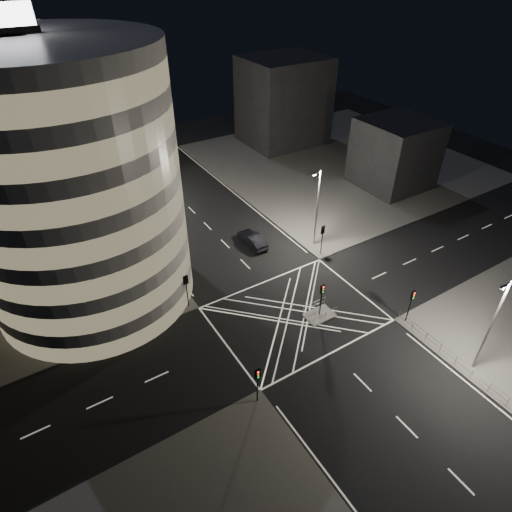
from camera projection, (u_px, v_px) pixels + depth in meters
ground at (295, 314)px, 44.00m from camera, size 120.00×120.00×0.00m
sidewalk_far_right at (338, 161)px, 74.81m from camera, size 42.00×42.00×0.15m
central_island at (319, 315)px, 43.78m from camera, size 3.00×2.00×0.15m
office_tower_curved at (9, 181)px, 40.54m from camera, size 30.00×29.00×27.20m
building_right_far at (283, 101)px, 77.98m from camera, size 14.00×12.00×15.00m
building_right_near at (395, 154)px, 64.70m from camera, size 10.00×10.00×10.00m
building_far_end at (89, 94)px, 76.75m from camera, size 18.00×8.00×18.00m
tree_a at (160, 264)px, 42.79m from camera, size 4.04×4.04×7.11m
tree_b at (139, 234)px, 46.78m from camera, size 4.37×4.37×7.52m
tree_c at (122, 213)px, 51.11m from camera, size 4.28×4.28×7.09m
tree_d at (107, 187)px, 54.74m from camera, size 5.17×5.17×8.42m
tree_e at (96, 177)px, 59.40m from camera, size 4.21×4.21×6.95m
traffic_signal_fl at (186, 285)px, 43.20m from camera, size 0.55×0.22×4.00m
traffic_signal_nl at (257, 379)px, 33.87m from camera, size 0.55×0.22×4.00m
traffic_signal_fr at (322, 235)px, 50.69m from camera, size 0.55×0.22×4.00m
traffic_signal_nr at (411, 300)px, 41.36m from camera, size 0.55×0.22×4.00m
traffic_signal_island at (322, 294)px, 42.10m from camera, size 0.55×0.22×4.00m
street_lamp_left_near at (158, 241)px, 44.94m from camera, size 1.25×0.25×10.00m
street_lamp_left_far at (108, 177)px, 57.28m from camera, size 1.25×0.25×10.00m
street_lamp_right_far at (317, 206)px, 50.92m from camera, size 1.25×0.25×10.00m
street_lamp_right_near at (491, 324)px, 35.15m from camera, size 1.25×0.25×10.00m
railing_near_right at (448, 354)px, 38.79m from camera, size 0.06×11.70×1.10m
railing_island_south at (325, 316)px, 42.79m from camera, size 2.80×0.06×1.10m
railing_island_north at (314, 305)px, 44.03m from camera, size 2.80×0.06×1.10m
sedan at (253, 239)px, 53.66m from camera, size 1.76×4.96×1.63m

